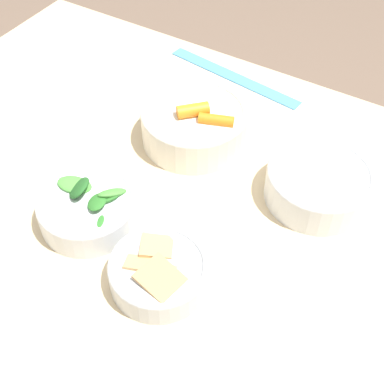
# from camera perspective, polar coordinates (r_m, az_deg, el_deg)

# --- Properties ---
(dining_table) EXTENTS (1.22, 0.86, 0.78)m
(dining_table) POSITION_cam_1_polar(r_m,az_deg,el_deg) (0.93, -1.38, -7.23)
(dining_table) COLOR beige
(dining_table) RESTS_ON ground_plane
(bowl_carrots) EXTENTS (0.18, 0.18, 0.08)m
(bowl_carrots) POSITION_cam_1_polar(r_m,az_deg,el_deg) (0.94, 0.20, 7.31)
(bowl_carrots) COLOR silver
(bowl_carrots) RESTS_ON dining_table
(bowl_greens) EXTENTS (0.15, 0.15, 0.08)m
(bowl_greens) POSITION_cam_1_polar(r_m,az_deg,el_deg) (0.83, -11.03, -1.60)
(bowl_greens) COLOR silver
(bowl_greens) RESTS_ON dining_table
(bowl_beans_hotdog) EXTENTS (0.17, 0.17, 0.06)m
(bowl_beans_hotdog) POSITION_cam_1_polar(r_m,az_deg,el_deg) (0.87, 13.34, 0.79)
(bowl_beans_hotdog) COLOR silver
(bowl_beans_hotdog) RESTS_ON dining_table
(bowl_cookies) EXTENTS (0.14, 0.14, 0.05)m
(bowl_cookies) POSITION_cam_1_polar(r_m,az_deg,el_deg) (0.75, -3.54, -8.43)
(bowl_cookies) COLOR silver
(bowl_cookies) RESTS_ON dining_table
(ruler) EXTENTS (0.30, 0.07, 0.00)m
(ruler) POSITION_cam_1_polar(r_m,az_deg,el_deg) (1.11, 4.46, 12.13)
(ruler) COLOR #4C99E0
(ruler) RESTS_ON dining_table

